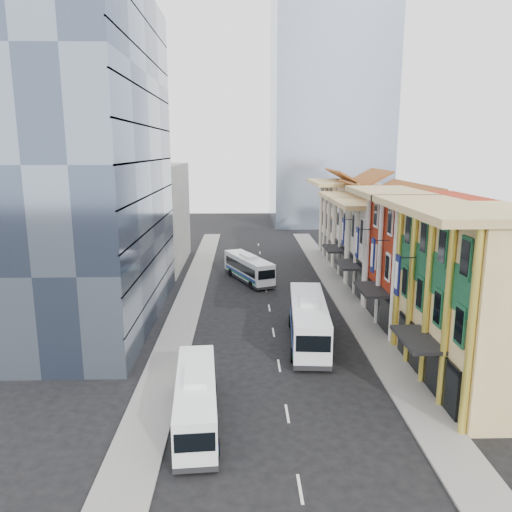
{
  "coord_description": "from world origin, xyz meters",
  "views": [
    {
      "loc": [
        -2.69,
        -27.04,
        16.0
      ],
      "look_at": [
        -1.35,
        22.76,
        5.32
      ],
      "focal_mm": 35.0,
      "sensor_mm": 36.0,
      "label": 1
    }
  ],
  "objects_px": {
    "bus_right": "(308,320)",
    "bus_left_far": "(249,268)",
    "office_tower": "(83,161)",
    "bus_left_near": "(196,399)",
    "shophouse_tan": "(489,300)",
    "sedan_left": "(199,398)"
  },
  "relations": [
    {
      "from": "shophouse_tan",
      "to": "bus_left_far",
      "type": "relative_size",
      "value": 1.34
    },
    {
      "from": "office_tower",
      "to": "bus_right",
      "type": "xyz_separation_m",
      "value": [
        19.78,
        -6.42,
        -13.01
      ]
    },
    {
      "from": "bus_left_near",
      "to": "bus_left_far",
      "type": "relative_size",
      "value": 0.96
    },
    {
      "from": "shophouse_tan",
      "to": "bus_left_near",
      "type": "relative_size",
      "value": 1.39
    },
    {
      "from": "shophouse_tan",
      "to": "bus_left_far",
      "type": "height_order",
      "value": "shophouse_tan"
    },
    {
      "from": "bus_left_far",
      "to": "bus_right",
      "type": "bearing_deg",
      "value": -99.53
    },
    {
      "from": "bus_right",
      "to": "bus_left_far",
      "type": "bearing_deg",
      "value": 107.49
    },
    {
      "from": "bus_left_far",
      "to": "sedan_left",
      "type": "relative_size",
      "value": 2.92
    },
    {
      "from": "bus_right",
      "to": "sedan_left",
      "type": "relative_size",
      "value": 3.46
    },
    {
      "from": "bus_left_far",
      "to": "bus_right",
      "type": "xyz_separation_m",
      "value": [
        4.78,
        -20.32,
        0.31
      ]
    },
    {
      "from": "bus_left_far",
      "to": "shophouse_tan",
      "type": "bearing_deg",
      "value": -82.95
    },
    {
      "from": "bus_left_near",
      "to": "bus_left_far",
      "type": "distance_m",
      "value": 33.07
    },
    {
      "from": "office_tower",
      "to": "bus_left_near",
      "type": "xyz_separation_m",
      "value": [
        11.5,
        -18.98,
        -13.39
      ]
    },
    {
      "from": "office_tower",
      "to": "bus_left_near",
      "type": "distance_m",
      "value": 25.92
    },
    {
      "from": "office_tower",
      "to": "bus_left_near",
      "type": "relative_size",
      "value": 2.98
    },
    {
      "from": "office_tower",
      "to": "sedan_left",
      "type": "bearing_deg",
      "value": -55.88
    },
    {
      "from": "bus_left_far",
      "to": "sedan_left",
      "type": "bearing_deg",
      "value": -119.24
    },
    {
      "from": "shophouse_tan",
      "to": "bus_right",
      "type": "relative_size",
      "value": 1.13
    },
    {
      "from": "shophouse_tan",
      "to": "sedan_left",
      "type": "height_order",
      "value": "shophouse_tan"
    },
    {
      "from": "shophouse_tan",
      "to": "sedan_left",
      "type": "xyz_separation_m",
      "value": [
        -19.5,
        -2.97,
        -5.39
      ]
    },
    {
      "from": "bus_left_near",
      "to": "sedan_left",
      "type": "xyz_separation_m",
      "value": [
        0.0,
        2.01,
        -1.0
      ]
    },
    {
      "from": "shophouse_tan",
      "to": "bus_left_far",
      "type": "bearing_deg",
      "value": 119.83
    }
  ]
}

